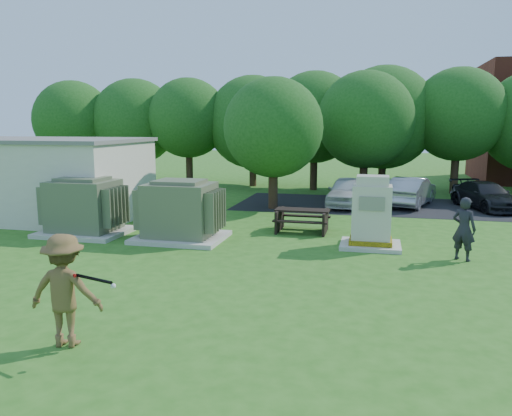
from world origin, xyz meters
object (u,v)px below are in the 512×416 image
(transformer_left, at_px, (84,208))
(car_dark, at_px, (486,196))
(car_white, at_px, (347,191))
(person_by_generator, at_px, (464,229))
(picnic_table, at_px, (302,218))
(car_silver_a, at_px, (411,191))
(batter, at_px, (65,290))
(generator_cabinet, at_px, (371,216))
(transformer_right, at_px, (180,212))

(transformer_left, distance_m, car_dark, 17.81)
(transformer_left, relative_size, car_white, 0.73)
(person_by_generator, bearing_deg, transformer_left, 28.13)
(picnic_table, bearing_deg, car_silver_a, 58.98)
(car_white, relative_size, car_silver_a, 0.97)
(car_silver_a, xyz_separation_m, car_dark, (3.35, -0.06, -0.08))
(car_white, bearing_deg, transformer_left, -132.43)
(car_dark, bearing_deg, person_by_generator, -124.06)
(transformer_left, height_order, car_silver_a, transformer_left)
(car_silver_a, distance_m, car_dark, 3.35)
(car_silver_a, bearing_deg, batter, 85.58)
(person_by_generator, height_order, car_dark, person_by_generator)
(car_white, relative_size, car_dark, 0.96)
(picnic_table, distance_m, batter, 10.86)
(person_by_generator, bearing_deg, car_dark, -73.65)
(generator_cabinet, xyz_separation_m, picnic_table, (-2.50, 1.79, -0.49))
(generator_cabinet, xyz_separation_m, person_by_generator, (2.64, -0.98, -0.08))
(transformer_right, xyz_separation_m, generator_cabinet, (6.39, 0.45, 0.05))
(transformer_left, relative_size, picnic_table, 1.52)
(generator_cabinet, height_order, car_silver_a, generator_cabinet)
(generator_cabinet, relative_size, batter, 1.13)
(car_silver_a, bearing_deg, car_dark, -163.82)
(car_white, bearing_deg, transformer_right, -117.49)
(transformer_right, bearing_deg, batter, -81.89)
(generator_cabinet, bearing_deg, transformer_right, -175.97)
(picnic_table, bearing_deg, car_white, 78.97)
(transformer_left, bearing_deg, batter, -59.45)
(picnic_table, xyz_separation_m, car_dark, (7.61, 7.03, 0.10))
(generator_cabinet, bearing_deg, transformer_left, -177.45)
(person_by_generator, bearing_deg, generator_cabinet, 10.17)
(person_by_generator, bearing_deg, picnic_table, 2.19)
(transformer_right, height_order, generator_cabinet, generator_cabinet)
(transformer_left, xyz_separation_m, car_silver_a, (11.86, 9.34, -0.27))
(person_by_generator, xyz_separation_m, car_white, (-3.90, 9.11, -0.23))
(transformer_left, bearing_deg, car_white, 44.20)
(picnic_table, distance_m, car_white, 6.46)
(generator_cabinet, relative_size, car_silver_a, 0.54)
(generator_cabinet, height_order, person_by_generator, generator_cabinet)
(batter, bearing_deg, transformer_right, -88.97)
(picnic_table, height_order, car_dark, car_dark)
(transformer_right, xyz_separation_m, person_by_generator, (9.03, -0.53, -0.03))
(transformer_left, height_order, car_white, transformer_left)
(person_by_generator, relative_size, car_white, 0.45)
(transformer_left, relative_size, batter, 1.46)
(car_white, xyz_separation_m, car_dark, (6.38, 0.69, -0.08))
(transformer_left, distance_m, batter, 9.60)
(picnic_table, relative_size, car_white, 0.48)
(batter, bearing_deg, car_white, -110.28)
(generator_cabinet, height_order, car_white, generator_cabinet)
(person_by_generator, bearing_deg, car_silver_a, -54.43)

